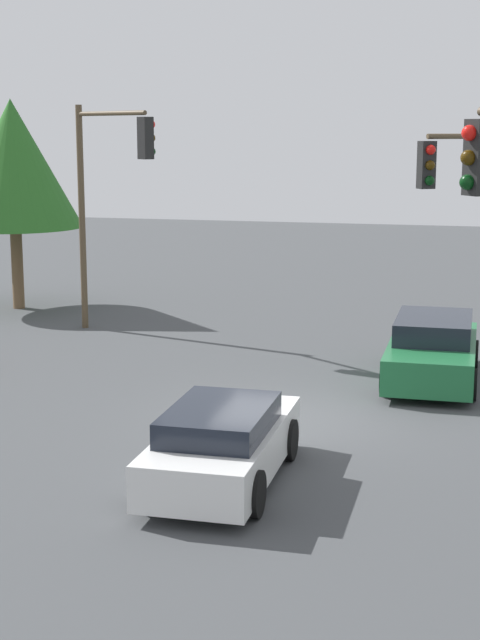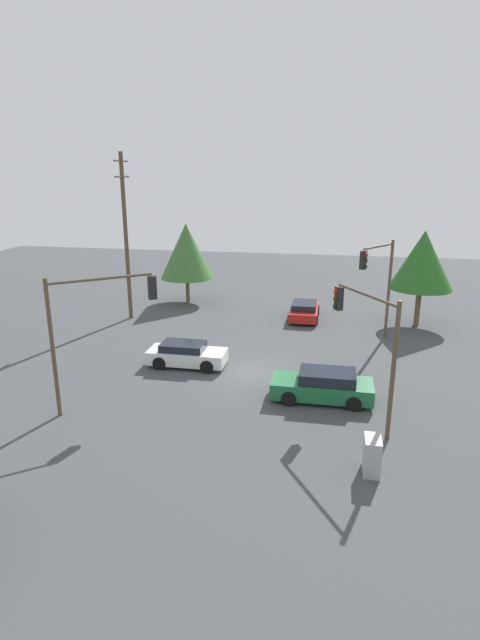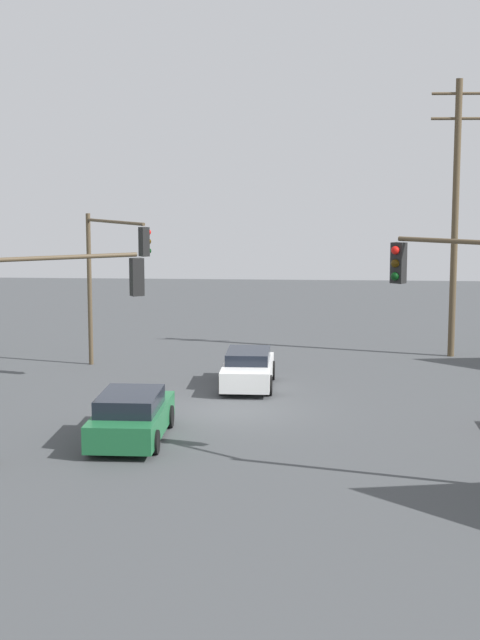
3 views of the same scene
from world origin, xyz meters
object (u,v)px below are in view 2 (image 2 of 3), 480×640
object	(u,v)px
sedan_red	(304,310)
traffic_signal_main	(95,316)
electrical_cabinet	(372,455)
traffic_signal_cross	(368,332)
sedan_white	(186,354)
traffic_signal_aux	(379,275)
sedan_green	(323,386)

from	to	relation	value
sedan_red	traffic_signal_main	distance (m)	18.01
traffic_signal_main	electrical_cabinet	size ratio (longest dim) A/B	4.55
traffic_signal_cross	sedan_red	bearing A→B (deg)	-18.71
traffic_signal_main	sedan_red	bearing A→B (deg)	23.66
sedan_white	traffic_signal_aux	bearing A→B (deg)	119.96
sedan_green	traffic_signal_aux	distance (m)	10.00
sedan_green	traffic_signal_cross	xyz separation A→B (m)	(-1.67, -1.69, 3.23)
sedan_green	traffic_signal_main	distance (m)	10.66
sedan_red	traffic_signal_aux	size ratio (longest dim) A/B	0.67
traffic_signal_main	traffic_signal_aux	distance (m)	17.02
traffic_signal_cross	traffic_signal_main	bearing A→B (deg)	62.64
sedan_white	traffic_signal_aux	world-z (taller)	traffic_signal_aux
sedan_white	electrical_cabinet	distance (m)	12.57
sedan_red	traffic_signal_aux	world-z (taller)	traffic_signal_aux
electrical_cabinet	traffic_signal_aux	bearing A→B (deg)	-4.31
traffic_signal_cross	traffic_signal_aux	bearing A→B (deg)	-38.18
sedan_white	traffic_signal_main	world-z (taller)	traffic_signal_main
electrical_cabinet	sedan_red	bearing A→B (deg)	10.60
sedan_red	traffic_signal_aux	bearing A→B (deg)	-43.25
sedan_green	electrical_cabinet	distance (m)	5.89
sedan_red	traffic_signal_main	world-z (taller)	traffic_signal_main
sedan_red	electrical_cabinet	bearing A→B (deg)	-79.40
electrical_cabinet	traffic_signal_main	bearing A→B (deg)	75.00
traffic_signal_aux	sedan_white	bearing A→B (deg)	-24.55
sedan_green	traffic_signal_cross	bearing A→B (deg)	-134.63
traffic_signal_main	sedan_green	bearing A→B (deg)	-24.83
sedan_red	traffic_signal_cross	world-z (taller)	traffic_signal_cross
sedan_green	sedan_red	size ratio (longest dim) A/B	1.10
sedan_white	sedan_red	world-z (taller)	sedan_white
sedan_white	traffic_signal_cross	bearing A→B (deg)	63.27
sedan_green	sedan_white	distance (m)	7.96
sedan_white	traffic_signal_aux	xyz separation A→B (m)	(5.96, -10.34, 3.58)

